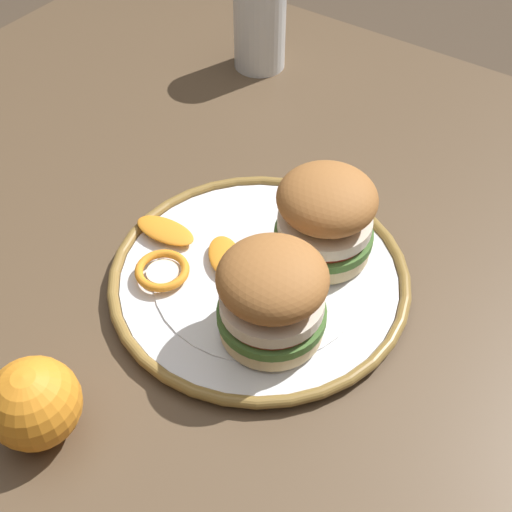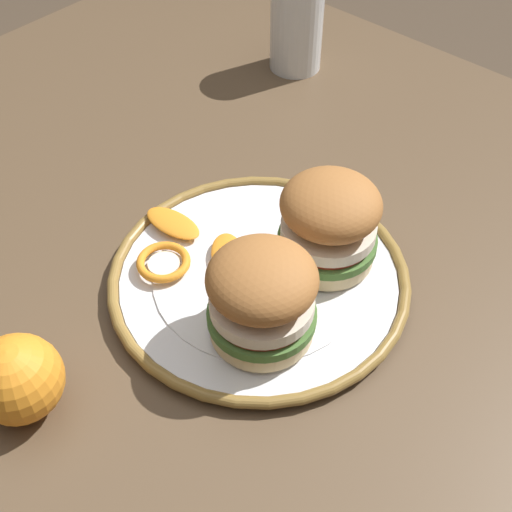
{
  "view_description": "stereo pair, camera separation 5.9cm",
  "coord_description": "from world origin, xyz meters",
  "px_view_note": "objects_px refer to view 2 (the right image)",
  "views": [
    {
      "loc": [
        -0.27,
        0.42,
        1.3
      ],
      "look_at": [
        0.0,
        0.03,
        0.79
      ],
      "focal_mm": 48.21,
      "sensor_mm": 36.0,
      "label": 1
    },
    {
      "loc": [
        -0.32,
        0.39,
        1.3
      ],
      "look_at": [
        0.0,
        0.03,
        0.79
      ],
      "focal_mm": 48.21,
      "sensor_mm": 36.0,
      "label": 2
    }
  ],
  "objects_px": {
    "whole_orange": "(18,379)",
    "sandwich_half_left": "(329,221)",
    "sandwich_half_right": "(262,296)",
    "drinking_glass": "(296,30)",
    "dining_table": "(275,321)",
    "dinner_plate": "(256,276)"
  },
  "relations": [
    {
      "from": "sandwich_half_right",
      "to": "sandwich_half_left",
      "type": "bearing_deg",
      "value": -83.14
    },
    {
      "from": "sandwich_half_left",
      "to": "whole_orange",
      "type": "bearing_deg",
      "value": 72.86
    },
    {
      "from": "dinner_plate",
      "to": "sandwich_half_left",
      "type": "relative_size",
      "value": 2.78
    },
    {
      "from": "whole_orange",
      "to": "sandwich_half_left",
      "type": "bearing_deg",
      "value": -107.14
    },
    {
      "from": "dining_table",
      "to": "sandwich_half_right",
      "type": "xyz_separation_m",
      "value": [
        -0.05,
        0.08,
        0.16
      ]
    },
    {
      "from": "dinner_plate",
      "to": "sandwich_half_left",
      "type": "xyz_separation_m",
      "value": [
        -0.04,
        -0.07,
        0.06
      ]
    },
    {
      "from": "dinner_plate",
      "to": "whole_orange",
      "type": "relative_size",
      "value": 3.91
    },
    {
      "from": "sandwich_half_right",
      "to": "drinking_glass",
      "type": "distance_m",
      "value": 0.51
    },
    {
      "from": "drinking_glass",
      "to": "whole_orange",
      "type": "relative_size",
      "value": 1.67
    },
    {
      "from": "dinner_plate",
      "to": "drinking_glass",
      "type": "distance_m",
      "value": 0.43
    },
    {
      "from": "dinner_plate",
      "to": "sandwich_half_left",
      "type": "height_order",
      "value": "sandwich_half_left"
    },
    {
      "from": "dining_table",
      "to": "dinner_plate",
      "type": "bearing_deg",
      "value": 81.9
    },
    {
      "from": "dining_table",
      "to": "drinking_glass",
      "type": "height_order",
      "value": "drinking_glass"
    },
    {
      "from": "dining_table",
      "to": "whole_orange",
      "type": "distance_m",
      "value": 0.31
    },
    {
      "from": "sandwich_half_left",
      "to": "sandwich_half_right",
      "type": "relative_size",
      "value": 1.0
    },
    {
      "from": "dining_table",
      "to": "sandwich_half_right",
      "type": "relative_size",
      "value": 11.38
    },
    {
      "from": "dining_table",
      "to": "whole_orange",
      "type": "relative_size",
      "value": 16.02
    },
    {
      "from": "drinking_glass",
      "to": "whole_orange",
      "type": "height_order",
      "value": "drinking_glass"
    },
    {
      "from": "drinking_glass",
      "to": "whole_orange",
      "type": "bearing_deg",
      "value": 107.09
    },
    {
      "from": "dining_table",
      "to": "whole_orange",
      "type": "bearing_deg",
      "value": 77.81
    },
    {
      "from": "dining_table",
      "to": "dinner_plate",
      "type": "distance_m",
      "value": 0.11
    },
    {
      "from": "sandwich_half_left",
      "to": "drinking_glass",
      "type": "bearing_deg",
      "value": -45.82
    }
  ]
}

